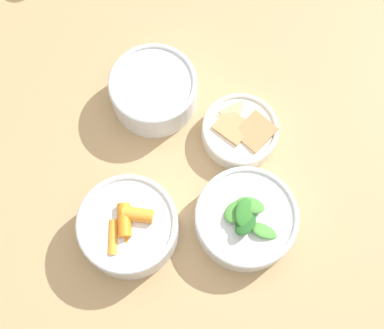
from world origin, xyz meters
name	(u,v)px	position (x,y,z in m)	size (l,w,h in m)	color
ground_plane	(177,226)	(0.00, 0.00, 0.00)	(10.00, 10.00, 0.00)	#2D2D33
dining_table	(169,159)	(0.00, 0.00, 0.62)	(1.08, 1.02, 0.72)	tan
bowl_carrots	(129,226)	(-0.14, 0.10, 0.76)	(0.16, 0.16, 0.08)	silver
bowl_greens	(246,218)	(-0.18, -0.09, 0.75)	(0.17, 0.17, 0.07)	silver
bowl_beans_hotdog	(152,91)	(0.08, 0.00, 0.75)	(0.15, 0.15, 0.07)	silver
bowl_cookies	(240,131)	(-0.03, -0.13, 0.74)	(0.13, 0.13, 0.04)	silver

